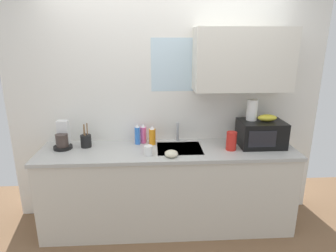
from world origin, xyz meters
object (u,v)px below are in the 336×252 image
(dish_soap_bottle_blue, at_px, (137,135))
(utensil_crock, at_px, (86,141))
(paper_towel_roll, at_px, (252,110))
(coffee_maker, at_px, (63,138))
(microwave, at_px, (261,134))
(dish_soap_bottle_orange, at_px, (152,136))
(banana_bunch, at_px, (267,118))
(mug_white, at_px, (148,150))
(cereal_canister, at_px, (231,141))
(dish_soap_bottle_pink, at_px, (143,134))
(small_bowl, at_px, (171,154))

(dish_soap_bottle_blue, distance_m, utensil_crock, 0.54)
(paper_towel_roll, bearing_deg, coffee_maker, 179.76)
(microwave, xyz_separation_m, paper_towel_roll, (-0.10, 0.05, 0.24))
(microwave, bearing_deg, dish_soap_bottle_orange, 174.62)
(dish_soap_bottle_orange, height_order, utensil_crock, utensil_crock)
(banana_bunch, bearing_deg, dish_soap_bottle_orange, 174.92)
(paper_towel_roll, distance_m, mug_white, 1.16)
(coffee_maker, distance_m, cereal_canister, 1.73)
(mug_white, bearing_deg, dish_soap_bottle_pink, 99.02)
(dish_soap_bottle_blue, bearing_deg, dish_soap_bottle_pink, 32.35)
(mug_white, bearing_deg, paper_towel_roll, 12.50)
(cereal_canister, height_order, small_bowl, cereal_canister)
(dish_soap_bottle_blue, bearing_deg, utensil_crock, -174.04)
(dish_soap_bottle_orange, bearing_deg, dish_soap_bottle_pink, 148.61)
(dish_soap_bottle_pink, height_order, small_bowl, dish_soap_bottle_pink)
(coffee_maker, relative_size, dish_soap_bottle_orange, 1.36)
(coffee_maker, height_order, cereal_canister, coffee_maker)
(dish_soap_bottle_orange, bearing_deg, microwave, -5.38)
(dish_soap_bottle_pink, height_order, mug_white, dish_soap_bottle_pink)
(cereal_canister, bearing_deg, coffee_maker, 174.76)
(microwave, xyz_separation_m, utensil_crock, (-1.83, 0.07, -0.07))
(coffee_maker, bearing_deg, paper_towel_roll, -0.24)
(cereal_canister, xyz_separation_m, mug_white, (-0.84, -0.09, -0.05))
(dish_soap_bottle_pink, xyz_separation_m, cereal_canister, (0.90, -0.26, -0.00))
(dish_soap_bottle_pink, xyz_separation_m, small_bowl, (0.28, -0.41, -0.07))
(dish_soap_bottle_orange, relative_size, dish_soap_bottle_pink, 0.97)
(utensil_crock, bearing_deg, banana_bunch, -2.12)
(microwave, relative_size, dish_soap_bottle_pink, 2.18)
(dish_soap_bottle_orange, distance_m, mug_white, 0.30)
(dish_soap_bottle_orange, bearing_deg, utensil_crock, -177.01)
(dish_soap_bottle_orange, distance_m, cereal_canister, 0.83)
(microwave, height_order, dish_soap_bottle_orange, microwave)
(cereal_canister, bearing_deg, utensil_crock, 173.52)
(paper_towel_roll, distance_m, dish_soap_bottle_blue, 1.23)
(dish_soap_bottle_orange, xyz_separation_m, utensil_crock, (-0.69, -0.04, -0.03))
(paper_towel_roll, height_order, dish_soap_bottle_pink, paper_towel_roll)
(paper_towel_roll, bearing_deg, utensil_crock, 179.35)
(coffee_maker, bearing_deg, mug_white, -15.71)
(dish_soap_bottle_blue, relative_size, mug_white, 2.34)
(dish_soap_bottle_pink, bearing_deg, dish_soap_bottle_blue, -147.65)
(banana_bunch, bearing_deg, mug_white, -171.23)
(banana_bunch, height_order, dish_soap_bottle_orange, banana_bunch)
(microwave, bearing_deg, coffee_maker, 178.34)
(mug_white, bearing_deg, cereal_canister, 6.10)
(mug_white, xyz_separation_m, utensil_crock, (-0.65, 0.26, 0.02))
(mug_white, distance_m, small_bowl, 0.23)
(dish_soap_bottle_blue, height_order, small_bowl, dish_soap_bottle_blue)
(coffee_maker, height_order, dish_soap_bottle_orange, coffee_maker)
(banana_bunch, bearing_deg, paper_towel_roll, 161.57)
(coffee_maker, height_order, dish_soap_bottle_blue, coffee_maker)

